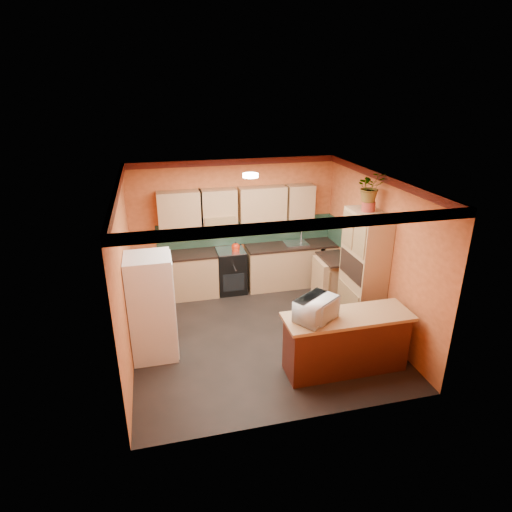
{
  "coord_description": "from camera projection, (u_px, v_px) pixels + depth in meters",
  "views": [
    {
      "loc": [
        -1.57,
        -6.19,
        4.04
      ],
      "look_at": [
        0.06,
        0.45,
        1.29
      ],
      "focal_mm": 30.0,
      "sensor_mm": 36.0,
      "label": 1
    }
  ],
  "objects": [
    {
      "name": "sink",
      "position": [
        296.0,
        243.0,
        8.98
      ],
      "size": [
        0.48,
        0.4,
        0.03
      ],
      "primitive_type": "cube",
      "color": "silver",
      "rests_on": "countertop_back"
    },
    {
      "name": "base_cabinets_back",
      "position": [
        260.0,
        269.0,
        9.0
      ],
      "size": [
        3.65,
        0.6,
        0.88
      ],
      "primitive_type": "cube",
      "color": "tan",
      "rests_on": "ground"
    },
    {
      "name": "microwave",
      "position": [
        316.0,
        309.0,
        6.03
      ],
      "size": [
        0.73,
        0.68,
        0.33
      ],
      "primitive_type": "imported",
      "rotation": [
        0.0,
        0.0,
        0.61
      ],
      "color": "white",
      "rests_on": "bar_top"
    },
    {
      "name": "kettle",
      "position": [
        236.0,
        247.0,
        8.63
      ],
      "size": [
        0.19,
        0.19,
        0.18
      ],
      "primitive_type": null,
      "rotation": [
        0.0,
        0.0,
        0.11
      ],
      "color": "#B7250C",
      "rests_on": "stove"
    },
    {
      "name": "countertop_back",
      "position": [
        260.0,
        248.0,
        8.82
      ],
      "size": [
        3.65,
        0.62,
        0.04
      ],
      "primitive_type": "cube",
      "color": "black",
      "rests_on": "base_cabinets_back"
    },
    {
      "name": "stove",
      "position": [
        231.0,
        271.0,
        8.85
      ],
      "size": [
        0.58,
        0.58,
        0.91
      ],
      "primitive_type": "cube",
      "color": "black",
      "rests_on": "ground"
    },
    {
      "name": "room_shell",
      "position": [
        256.0,
        214.0,
        6.91
      ],
      "size": [
        4.24,
        4.24,
        2.72
      ],
      "color": "black",
      "rests_on": "ground"
    },
    {
      "name": "fern_pot",
      "position": [
        368.0,
        206.0,
        7.02
      ],
      "size": [
        0.22,
        0.22,
        0.16
      ],
      "primitive_type": "cylinder",
      "color": "maroon",
      "rests_on": "pantry"
    },
    {
      "name": "pantry",
      "position": [
        363.0,
        270.0,
        7.4
      ],
      "size": [
        0.48,
        0.9,
        2.1
      ],
      "primitive_type": "cube",
      "color": "tan",
      "rests_on": "ground"
    },
    {
      "name": "base_cabinets_right",
      "position": [
        336.0,
        280.0,
        8.48
      ],
      "size": [
        0.6,
        0.8,
        0.88
      ],
      "primitive_type": "cube",
      "color": "tan",
      "rests_on": "ground"
    },
    {
      "name": "fern",
      "position": [
        370.0,
        187.0,
        6.9
      ],
      "size": [
        0.47,
        0.42,
        0.49
      ],
      "primitive_type": "imported",
      "rotation": [
        0.0,
        0.0,
        -0.08
      ],
      "color": "tan",
      "rests_on": "fern_pot"
    },
    {
      "name": "bar_top",
      "position": [
        348.0,
        317.0,
        6.21
      ],
      "size": [
        1.9,
        0.65,
        0.05
      ],
      "primitive_type": "cube",
      "color": "tan",
      "rests_on": "breakfast_bar"
    },
    {
      "name": "countertop_right",
      "position": [
        338.0,
        258.0,
        8.3
      ],
      "size": [
        0.62,
        0.8,
        0.04
      ],
      "primitive_type": "cube",
      "color": "black",
      "rests_on": "base_cabinets_right"
    },
    {
      "name": "fridge",
      "position": [
        152.0,
        307.0,
        6.59
      ],
      "size": [
        0.68,
        0.66,
        1.7
      ],
      "primitive_type": "cube",
      "color": "white",
      "rests_on": "ground"
    },
    {
      "name": "breakfast_bar",
      "position": [
        346.0,
        344.0,
        6.38
      ],
      "size": [
        1.8,
        0.55,
        0.88
      ],
      "primitive_type": "cube",
      "color": "#502512",
      "rests_on": "ground"
    }
  ]
}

